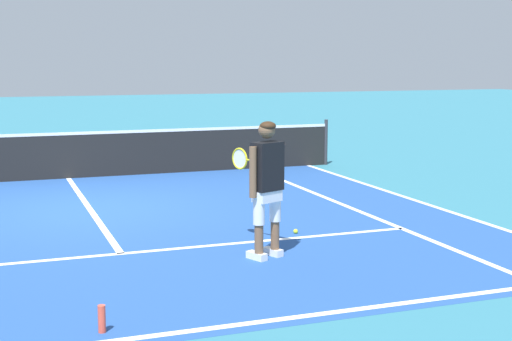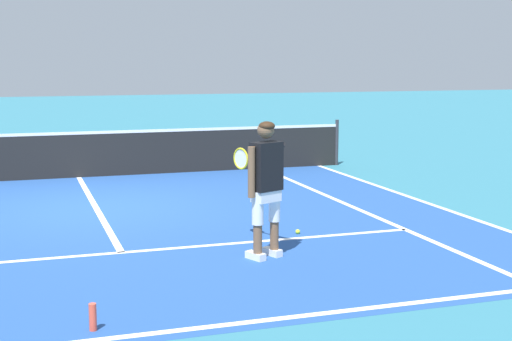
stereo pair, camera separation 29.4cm
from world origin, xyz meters
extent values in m
plane|color=teal|center=(0.00, 0.00, 0.00)|extent=(80.00, 80.00, 0.00)
cube|color=#234C93|center=(0.00, -1.29, 0.00)|extent=(10.98, 9.71, 0.00)
cube|color=white|center=(0.00, -5.95, 0.00)|extent=(10.98, 0.10, 0.01)
cube|color=white|center=(0.00, -3.04, 0.00)|extent=(8.23, 0.10, 0.01)
cube|color=white|center=(0.00, 0.16, 0.00)|extent=(0.10, 6.40, 0.01)
cube|color=white|center=(4.12, -1.29, 0.00)|extent=(0.10, 9.31, 0.01)
cube|color=white|center=(5.49, -1.29, 0.00)|extent=(0.10, 9.31, 0.01)
cylinder|color=#333338|center=(5.94, 3.36, 0.54)|extent=(0.08, 0.08, 1.07)
cube|color=black|center=(0.00, 3.36, 0.46)|extent=(11.84, 0.02, 0.91)
cube|color=white|center=(0.00, 3.36, 0.94)|extent=(11.84, 0.03, 0.06)
cube|color=white|center=(1.54, -3.88, 0.04)|extent=(0.21, 0.30, 0.09)
cube|color=white|center=(1.79, -3.77, 0.04)|extent=(0.21, 0.30, 0.09)
cylinder|color=brown|center=(1.55, -3.91, 0.27)|extent=(0.11, 0.11, 0.36)
cylinder|color=silver|center=(1.55, -3.91, 0.66)|extent=(0.14, 0.14, 0.41)
cylinder|color=brown|center=(1.81, -3.80, 0.27)|extent=(0.11, 0.11, 0.36)
cylinder|color=silver|center=(1.81, -3.80, 0.66)|extent=(0.14, 0.14, 0.41)
cube|color=silver|center=(1.68, -3.86, 0.82)|extent=(0.39, 0.32, 0.20)
cube|color=black|center=(1.68, -3.86, 1.16)|extent=(0.44, 0.35, 0.60)
cylinder|color=brown|center=(1.46, -3.95, 1.11)|extent=(0.09, 0.09, 0.62)
cylinder|color=black|center=(1.89, -3.67, 1.31)|extent=(0.19, 0.28, 0.29)
cylinder|color=brown|center=(1.84, -3.46, 1.17)|extent=(0.19, 0.30, 0.14)
sphere|color=brown|center=(1.68, -3.85, 1.60)|extent=(0.21, 0.21, 0.21)
ellipsoid|color=#382314|center=(1.69, -3.87, 1.66)|extent=(0.26, 0.26, 0.12)
cylinder|color=#232326|center=(1.77, -3.25, 1.14)|extent=(0.11, 0.20, 0.03)
cylinder|color=yellow|center=(1.71, -3.12, 1.14)|extent=(0.06, 0.10, 0.02)
torus|color=yellow|center=(1.64, -2.95, 1.14)|extent=(0.14, 0.28, 0.30)
cylinder|color=silver|center=(1.64, -2.95, 1.14)|extent=(0.10, 0.23, 0.25)
sphere|color=#CCE02D|center=(2.53, -2.79, 0.03)|extent=(0.07, 0.07, 0.07)
cylinder|color=#E04C38|center=(-0.63, -5.70, 0.13)|extent=(0.07, 0.07, 0.26)
camera|label=1|loc=(-1.49, -12.11, 2.44)|focal=51.14mm
camera|label=2|loc=(-1.21, -12.20, 2.44)|focal=51.14mm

